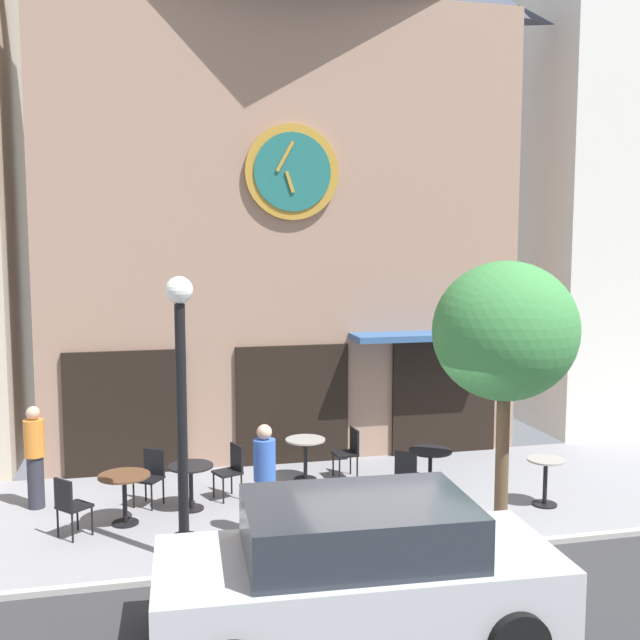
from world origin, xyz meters
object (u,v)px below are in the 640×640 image
cafe_table_center (545,475)px  pedestrian_blue (265,479)px  parked_car_silver (358,572)px  cafe_chair_near_lamp (408,473)px  street_tree (505,332)px  cafe_chair_left_end (349,449)px  street_lamp (182,419)px  cafe_table_center_right (305,451)px  cafe_table_rightmost (191,478)px  cafe_chair_facing_wall (69,503)px  cafe_chair_outer (232,467)px  cafe_table_near_door (430,461)px  pedestrian_orange (35,456)px  cafe_table_leftmost (124,488)px  cafe_chair_under_awning (151,473)px

cafe_table_center → pedestrian_blue: bearing=-176.9°
pedestrian_blue → parked_car_silver: size_ratio=0.38×
cafe_chair_near_lamp → parked_car_silver: size_ratio=0.21×
street_tree → cafe_chair_left_end: street_tree is taller
street_lamp → parked_car_silver: 3.21m
street_tree → cafe_table_center_right: size_ratio=5.30×
street_tree → cafe_chair_left_end: bearing=119.8°
cafe_table_rightmost → parked_car_silver: parked_car_silver is taller
pedestrian_blue → cafe_chair_facing_wall: bearing=167.9°
cafe_chair_left_end → cafe_chair_outer: bearing=-165.0°
cafe_chair_outer → pedestrian_blue: (0.28, -1.76, 0.33)m
cafe_table_rightmost → cafe_table_near_door: bearing=-0.7°
cafe_table_rightmost → pedestrian_orange: (-2.43, 0.65, 0.34)m
cafe_table_leftmost → cafe_chair_under_awning: bearing=63.1°
cafe_chair_near_lamp → cafe_table_center: bearing=-14.2°
street_lamp → cafe_table_leftmost: size_ratio=4.92×
cafe_table_rightmost → cafe_chair_near_lamp: size_ratio=0.81×
cafe_table_leftmost → pedestrian_blue: bearing=-25.9°
cafe_table_near_door → cafe_chair_near_lamp: 0.79m
cafe_table_rightmost → cafe_chair_outer: cafe_chair_outer is taller
cafe_table_rightmost → cafe_chair_under_awning: size_ratio=0.81×
cafe_table_near_door → parked_car_silver: 5.02m
cafe_table_leftmost → cafe_table_center_right: 3.42m
cafe_chair_under_awning → cafe_chair_left_end: bearing=9.7°
cafe_table_near_door → cafe_chair_under_awning: (-4.68, 0.43, 0.01)m
cafe_chair_left_end → street_lamp: bearing=-136.8°
cafe_table_rightmost → cafe_table_near_door: 4.06m
street_lamp → cafe_table_near_door: 4.88m
pedestrian_orange → street_tree: bearing=-19.4°
cafe_chair_left_end → cafe_chair_under_awning: same height
cafe_table_center → pedestrian_orange: bearing=167.7°
cafe_table_near_door → cafe_chair_near_lamp: cafe_chair_near_lamp is taller
cafe_chair_under_awning → pedestrian_orange: pedestrian_orange is taller
street_tree → cafe_chair_near_lamp: size_ratio=4.45×
cafe_table_leftmost → pedestrian_orange: size_ratio=0.47×
cafe_table_leftmost → cafe_chair_outer: bearing=24.9°
cafe_table_center → street_tree: bearing=-149.0°
cafe_table_leftmost → street_lamp: bearing=-62.1°
cafe_table_near_door → cafe_table_center: 1.90m
cafe_table_center_right → cafe_table_rightmost: bearing=-153.9°
street_tree → cafe_table_near_door: (-0.44, 1.75, -2.43)m
cafe_chair_outer → parked_car_silver: 4.84m
cafe_table_leftmost → cafe_chair_facing_wall: cafe_chair_facing_wall is taller
cafe_table_rightmost → cafe_chair_near_lamp: bearing=-9.4°
cafe_table_center_right → pedestrian_orange: (-4.52, -0.38, 0.32)m
cafe_chair_facing_wall → cafe_chair_outer: same height
street_lamp → cafe_chair_left_end: bearing=43.2°
cafe_table_near_door → pedestrian_orange: bearing=173.9°
cafe_table_leftmost → cafe_chair_outer: 1.89m
cafe_table_rightmost → cafe_table_near_door: (4.06, -0.05, 0.00)m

